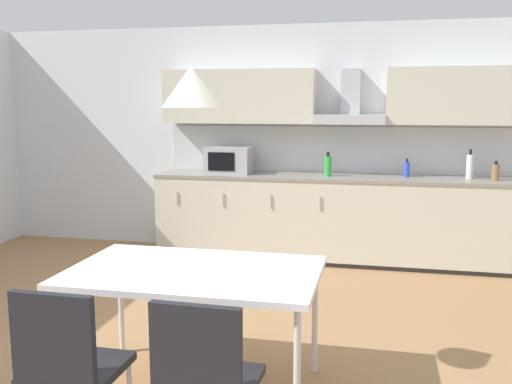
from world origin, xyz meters
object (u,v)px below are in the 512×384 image
Objects in this scene: microwave at (229,160)px; bottle_blue at (407,169)px; bottle_white at (470,166)px; chair_near_left at (67,360)px; bottle_brown at (496,172)px; dining_table at (194,277)px; chair_near_right at (204,374)px; bottle_green at (328,166)px; pendant_lamp at (191,87)px.

microwave is 2.55× the size of bottle_blue.
bottle_white is 0.34× the size of chair_near_left.
chair_near_left is (-2.44, -3.79, -0.46)m from bottle_brown.
chair_near_right reaches higher than dining_table.
bottle_brown reaches higher than dining_table.
bottle_white is (2.48, 0.06, -0.01)m from microwave.
chair_near_left and chair_near_right have the same top height.
microwave is 2.52× the size of bottle_brown.
chair_near_left is (-0.80, -3.76, -0.48)m from bottle_green.
microwave is 0.55× the size of chair_near_left.
dining_table is at bearing 68.88° from chair_near_left.
pendant_lamp is (-0.00, 0.00, 1.06)m from dining_table.
bottle_blue is at bearing 67.20° from dining_table.
dining_table is (-1.89, -3.04, -0.35)m from bottle_white.
pendant_lamp is at bearing -112.80° from bottle_blue.
bottle_brown is (2.71, -0.02, -0.06)m from microwave.
bottle_white is 1.41m from bottle_green.
chair_near_right is 1.50m from pendant_lamp.
bottle_green is at bearing -2.12° from microwave.
chair_near_right is at bearing -92.51° from bottle_green.
pendant_lamp is at bearing -99.26° from bottle_green.
bottle_brown is at bearing -5.22° from bottle_blue.
dining_table is (-0.48, -2.94, -0.33)m from bottle_green.
microwave reaches higher than bottle_green.
bottle_white is at bearing -0.24° from bottle_blue.
microwave is at bearing -178.20° from bottle_blue.
chair_near_right is at bearing -115.49° from bottle_brown.
bottle_blue is 0.59× the size of pendant_lamp.
microwave is 1.92× the size of bottle_green.
chair_near_right is at bearing -69.09° from dining_table.
bottle_green is 0.29× the size of chair_near_right.
bottle_brown is 0.76× the size of bottle_green.
bottle_green is 3.07m from pendant_lamp.
pendant_lamp is at bearing -121.86° from bottle_white.
chair_near_left is at bearing -111.12° from dining_table.
pendant_lamp is (-1.89, -3.04, 0.71)m from bottle_white.
pendant_lamp is (-0.48, -2.94, 0.73)m from bottle_green.
dining_table is 4.40× the size of pendant_lamp.
bottle_green reaches higher than bottle_brown.
microwave reaches higher than dining_table.
bottle_blue is (-0.84, 0.08, -0.00)m from bottle_brown.
bottle_blue is 0.80m from bottle_green.
bottle_blue is 0.75× the size of bottle_green.
pendant_lamp is at bearing 68.88° from chair_near_left.
pendant_lamp is at bearing -78.77° from microwave.
bottle_white is (-0.23, 0.07, 0.04)m from bottle_brown.
bottle_blue is at bearing 179.76° from bottle_white.
dining_table is at bearing -125.58° from bottle_brown.
bottle_blue is 0.13× the size of dining_table.
bottle_white reaches higher than bottle_brown.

